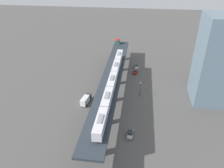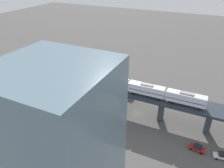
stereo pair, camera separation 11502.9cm
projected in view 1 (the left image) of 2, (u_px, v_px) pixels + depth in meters
ground_plane at (112, 93)px, 99.36m from camera, size 400.00×400.00×0.00m
elevated_viaduct at (112, 78)px, 95.76m from camera, size 8.62×92.02×8.90m
subway_train at (112, 82)px, 85.38m from camera, size 2.99×62.41×4.45m
signal_hut at (117, 41)px, 130.25m from camera, size 3.23×3.23×3.40m
street_car_silver at (130, 134)px, 75.07m from camera, size 2.10×4.47×1.89m
street_car_white at (136, 66)px, 122.18m from camera, size 2.67×4.68×1.89m
street_car_red at (135, 71)px, 116.58m from camera, size 2.47×4.62×1.89m
delivery_truck at (86, 100)px, 91.79m from camera, size 3.36×7.47×3.20m
street_lamp at (140, 88)px, 95.34m from camera, size 0.44×0.44×6.94m
office_tower at (218, 61)px, 86.55m from camera, size 16.00×16.00×36.00m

